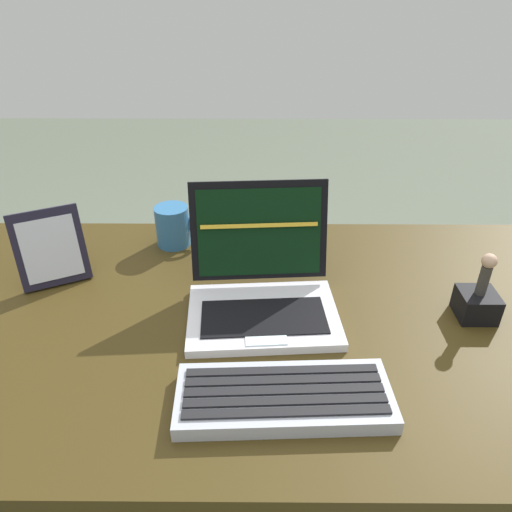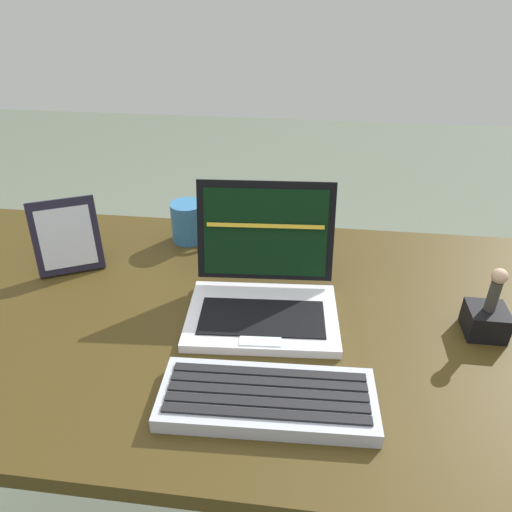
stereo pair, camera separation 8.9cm
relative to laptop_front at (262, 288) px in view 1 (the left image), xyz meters
The scene contains 7 objects.
desk 0.14m from the laptop_front, 140.76° to the right, with size 1.55×0.79×0.71m.
laptop_front is the anchor object (origin of this frame).
external_keyboard 0.25m from the laptop_front, 82.11° to the right, with size 0.35×0.15×0.03m.
photo_frame 0.46m from the laptop_front, 167.84° to the left, with size 0.15×0.11×0.17m.
figurine_stand 0.43m from the laptop_front, ahead, with size 0.07×0.07×0.05m, color black.
figurine 0.43m from the laptop_front, ahead, with size 0.03×0.03×0.09m.
coffee_mug 0.34m from the laptop_front, 129.56° to the left, with size 0.13×0.08×0.10m.
Camera 1 is at (0.02, -0.76, 1.32)m, focal length 33.75 mm.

